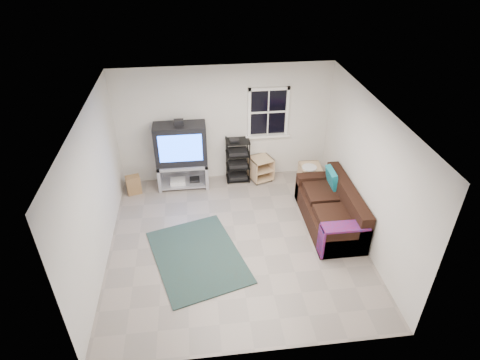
{
  "coord_description": "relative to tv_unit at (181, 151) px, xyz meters",
  "views": [
    {
      "loc": [
        -0.6,
        -5.59,
        4.98
      ],
      "look_at": [
        0.12,
        0.4,
        1.08
      ],
      "focal_mm": 30.0,
      "sensor_mm": 36.0,
      "label": 1
    }
  ],
  "objects": [
    {
      "name": "room",
      "position": [
        1.9,
        0.26,
        0.6
      ],
      "size": [
        4.6,
        4.62,
        4.6
      ],
      "color": "gray",
      "rests_on": "ground"
    },
    {
      "name": "shag_rug",
      "position": [
        0.23,
        -2.34,
        -0.86
      ],
      "size": [
        1.91,
        2.27,
        0.02
      ],
      "primitive_type": "cube",
      "rotation": [
        0.0,
        0.0,
        0.28
      ],
      "color": "#322116",
      "rests_on": "ground"
    },
    {
      "name": "side_table_left",
      "position": [
        1.73,
        0.08,
        -0.58
      ],
      "size": [
        0.59,
        0.59,
        0.55
      ],
      "rotation": [
        0.0,
        0.0,
        0.33
      ],
      "color": "tan",
      "rests_on": "ground"
    },
    {
      "name": "sofa",
      "position": [
        2.83,
        -1.71,
        -0.56
      ],
      "size": [
        0.87,
        1.96,
        0.9
      ],
      "color": "black",
      "rests_on": "ground"
    },
    {
      "name": "av_rack",
      "position": [
        1.22,
        0.08,
        -0.42
      ],
      "size": [
        0.52,
        0.38,
        1.04
      ],
      "color": "black",
      "rests_on": "ground"
    },
    {
      "name": "paper_bag",
      "position": [
        -1.07,
        -0.19,
        -0.66
      ],
      "size": [
        0.34,
        0.26,
        0.42
      ],
      "primitive_type": "cube",
      "rotation": [
        0.0,
        0.0,
        0.27
      ],
      "color": "olive",
      "rests_on": "ground"
    },
    {
      "name": "side_table_right",
      "position": [
        2.77,
        -0.3,
        -0.58
      ],
      "size": [
        0.48,
        0.49,
        0.53
      ],
      "rotation": [
        0.0,
        0.0,
        -0.05
      ],
      "color": "tan",
      "rests_on": "ground"
    },
    {
      "name": "tv_unit",
      "position": [
        0.0,
        0.0,
        0.0
      ],
      "size": [
        1.09,
        0.54,
        1.6
      ],
      "color": "#A8A8B0",
      "rests_on": "ground"
    }
  ]
}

